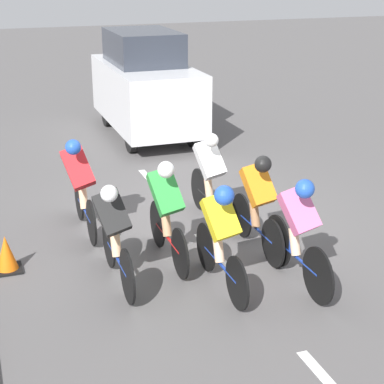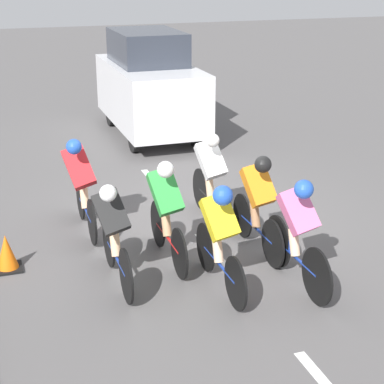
% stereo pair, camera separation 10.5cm
% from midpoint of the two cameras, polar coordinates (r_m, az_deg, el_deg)
% --- Properties ---
extents(ground_plane, '(60.00, 60.00, 0.00)m').
position_cam_midpoint_polar(ground_plane, '(9.86, 0.17, -2.92)').
color(ground_plane, '#565454').
extents(lane_stripe_mid, '(0.12, 1.40, 0.01)m').
position_cam_midpoint_polar(lane_stripe_mid, '(8.94, 2.38, -5.46)').
color(lane_stripe_mid, white).
rests_on(lane_stripe_mid, ground).
extents(lane_stripe_far, '(0.12, 1.40, 0.01)m').
position_cam_midpoint_polar(lane_stripe_far, '(11.76, -3.17, 0.97)').
color(lane_stripe_far, white).
rests_on(lane_stripe_far, ground).
extents(cyclist_orange, '(0.42, 1.68, 1.48)m').
position_cam_midpoint_polar(cyclist_orange, '(8.69, 6.25, -0.74)').
color(cyclist_orange, black).
rests_on(cyclist_orange, ground).
extents(cyclist_yellow, '(0.42, 1.68, 1.47)m').
position_cam_midpoint_polar(cyclist_yellow, '(7.65, 2.89, -3.64)').
color(cyclist_yellow, black).
rests_on(cyclist_yellow, ground).
extents(cyclist_white, '(0.43, 1.72, 1.49)m').
position_cam_midpoint_polar(cyclist_white, '(9.69, 2.02, 1.52)').
color(cyclist_white, black).
rests_on(cyclist_white, ground).
extents(cyclist_red, '(0.47, 1.67, 1.52)m').
position_cam_midpoint_polar(cyclist_red, '(9.42, -9.51, 0.88)').
color(cyclist_red, black).
rests_on(cyclist_red, ground).
extents(cyclist_pink, '(0.45, 1.74, 1.50)m').
position_cam_midpoint_polar(cyclist_pink, '(7.87, 9.77, -3.22)').
color(cyclist_pink, black).
rests_on(cyclist_pink, ground).
extents(cyclist_green, '(0.43, 1.68, 1.51)m').
position_cam_midpoint_polar(cyclist_green, '(8.36, -1.93, -1.46)').
color(cyclist_green, black).
rests_on(cyclist_green, ground).
extents(cyclist_black, '(0.45, 1.69, 1.43)m').
position_cam_midpoint_polar(cyclist_black, '(7.85, -6.62, -3.46)').
color(cyclist_black, black).
rests_on(cyclist_black, ground).
extents(support_car, '(1.70, 3.83, 2.34)m').
position_cam_midpoint_polar(support_car, '(14.62, -3.59, 9.47)').
color(support_car, black).
rests_on(support_car, ground).
extents(traffic_cone, '(0.36, 0.36, 0.49)m').
position_cam_midpoint_polar(traffic_cone, '(8.73, -15.82, -5.25)').
color(traffic_cone, black).
rests_on(traffic_cone, ground).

